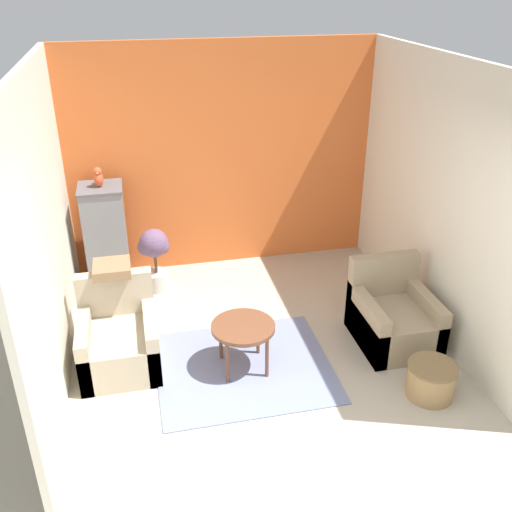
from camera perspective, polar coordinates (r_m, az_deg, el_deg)
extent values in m
plane|color=#B2A893|center=(4.74, 5.24, -20.81)|extent=(20.00, 20.00, 0.00)
cube|color=orange|center=(7.11, -3.36, 9.70)|extent=(3.86, 0.06, 2.79)
cube|color=beige|center=(5.34, -20.36, 1.97)|extent=(0.06, 3.67, 2.79)
cube|color=beige|center=(6.06, 17.89, 5.32)|extent=(0.06, 3.67, 2.79)
cube|color=slate|center=(5.68, -1.25, -11.03)|extent=(1.68, 1.46, 0.01)
cylinder|color=brown|center=(5.40, -1.30, -7.11)|extent=(0.61, 0.61, 0.04)
cylinder|color=brown|center=(5.37, -2.87, -10.64)|extent=(0.04, 0.04, 0.45)
cylinder|color=brown|center=(5.43, 1.11, -10.11)|extent=(0.04, 0.04, 0.45)
cylinder|color=brown|center=(5.67, -3.55, -8.36)|extent=(0.04, 0.04, 0.45)
cylinder|color=brown|center=(5.72, 0.21, -7.90)|extent=(0.04, 0.04, 0.45)
cube|color=tan|center=(5.74, -13.43, -8.99)|extent=(0.74, 0.86, 0.39)
cube|color=tan|center=(5.82, -13.91, -3.59)|extent=(0.74, 0.14, 0.45)
cube|color=tan|center=(5.72, -16.63, -8.63)|extent=(0.12, 0.86, 0.55)
cube|color=tan|center=(5.69, -10.39, -8.05)|extent=(0.12, 0.86, 0.55)
cube|color=#9E896B|center=(6.08, 13.62, -6.81)|extent=(0.74, 0.86, 0.39)
cube|color=#9E896B|center=(6.14, 12.63, -1.75)|extent=(0.74, 0.14, 0.45)
cube|color=#9E896B|center=(5.92, 10.98, -6.62)|extent=(0.12, 0.86, 0.55)
cube|color=#9E896B|center=(6.17, 16.30, -5.77)|extent=(0.12, 0.86, 0.55)
cube|color=#555559|center=(7.18, -14.17, -2.78)|extent=(0.52, 0.52, 0.07)
cube|color=gray|center=(6.90, -14.76, 1.81)|extent=(0.47, 0.47, 1.20)
cube|color=#555559|center=(6.67, -15.37, 6.60)|extent=(0.50, 0.50, 0.03)
ellipsoid|color=#D14C2D|center=(6.64, -15.48, 7.42)|extent=(0.11, 0.13, 0.17)
sphere|color=#D14C2D|center=(6.59, -15.58, 8.16)|extent=(0.09, 0.09, 0.09)
cone|color=gold|center=(6.55, -15.58, 7.99)|extent=(0.04, 0.04, 0.04)
cone|color=#D14C2D|center=(6.70, -15.45, 7.45)|extent=(0.05, 0.11, 0.15)
cylinder|color=beige|center=(7.00, -9.85, -2.42)|extent=(0.29, 0.29, 0.23)
cylinder|color=brown|center=(6.88, -10.01, -0.62)|extent=(0.04, 0.04, 0.27)
sphere|color=#664C6B|center=(6.77, -10.18, 1.28)|extent=(0.34, 0.34, 0.34)
sphere|color=#664C6B|center=(6.82, -10.94, 0.88)|extent=(0.20, 0.20, 0.20)
sphere|color=#664C6B|center=(6.76, -9.43, 0.94)|extent=(0.19, 0.19, 0.19)
cylinder|color=#A37F51|center=(5.50, 17.09, -11.79)|extent=(0.43, 0.43, 0.33)
cylinder|color=brown|center=(5.41, 17.31, -10.54)|extent=(0.45, 0.45, 0.02)
cube|color=#846647|center=(5.69, -14.21, -1.22)|extent=(0.35, 0.35, 0.10)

